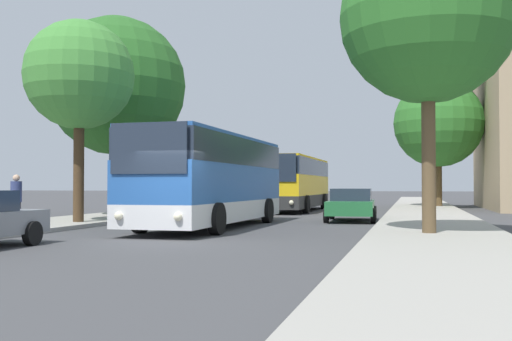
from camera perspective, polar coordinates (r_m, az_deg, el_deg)
The scene contains 10 objects.
ground_plane at distance 16.44m, azimuth -7.90°, elevation -6.75°, with size 300.00×300.00×0.00m, color #424244.
sidewalk_right at distance 15.21m, azimuth 17.45°, elevation -6.84°, with size 4.00×120.00×0.15m, color #A39E93.
bus_front at distance 21.86m, azimuth -4.25°, elevation -0.78°, with size 3.00×10.65×3.32m.
bus_middle at distance 36.08m, azimuth 3.78°, elevation -1.15°, with size 2.76×11.18×3.19m.
parked_car_right_near at distance 25.97m, azimuth 9.06°, elevation -3.17°, with size 2.22×4.51×1.39m.
pedestrian_waiting_far at distance 21.34m, azimuth -21.88°, elevation -2.67°, with size 0.36×0.36×1.74m.
tree_left_near at distance 24.05m, azimuth -16.47°, elevation 8.67°, with size 4.16×4.16×7.68m.
tree_left_far at distance 28.90m, azimuth -13.14°, elevation 7.82°, with size 6.43×6.43×9.23m.
tree_right_near at distance 42.43m, azimuth 16.99°, elevation 4.35°, with size 5.97×5.97×8.61m.
tree_right_mid at distance 18.80m, azimuth 16.03°, elevation 13.94°, with size 5.15×5.15×8.94m.
Camera 1 is at (6.26, -15.12, 1.52)m, focal length 42.00 mm.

